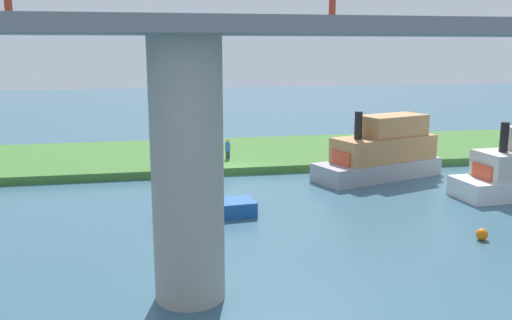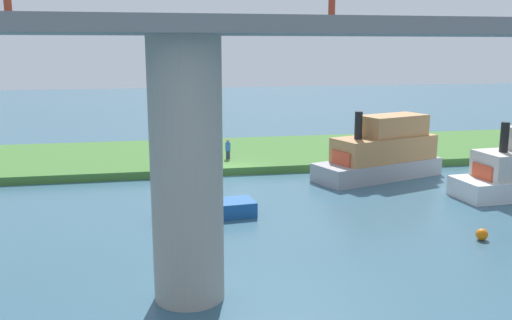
# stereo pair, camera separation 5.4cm
# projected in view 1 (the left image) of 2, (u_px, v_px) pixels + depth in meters

# --- Properties ---
(ground_plane) EXTENTS (160.00, 160.00, 0.00)m
(ground_plane) POSITION_uv_depth(u_px,v_px,m) (230.00, 176.00, 35.35)
(ground_plane) COLOR #386075
(grassy_bank) EXTENTS (80.00, 12.00, 0.50)m
(grassy_bank) POSITION_uv_depth(u_px,v_px,m) (218.00, 155.00, 41.07)
(grassy_bank) COLOR #427533
(grassy_bank) RESTS_ON ground
(bridge_pylon) EXTENTS (2.27, 2.27, 8.42)m
(bridge_pylon) POSITION_uv_depth(u_px,v_px,m) (188.00, 172.00, 17.37)
(bridge_pylon) COLOR #9E998E
(bridge_pylon) RESTS_ON ground
(bridge_span) EXTENTS (74.33, 4.30, 3.25)m
(bridge_span) POSITION_uv_depth(u_px,v_px,m) (184.00, 17.00, 16.44)
(bridge_span) COLOR slate
(bridge_span) RESTS_ON bridge_pylon
(person_on_bank) EXTENTS (0.43, 0.43, 1.39)m
(person_on_bank) POSITION_uv_depth(u_px,v_px,m) (228.00, 149.00, 38.10)
(person_on_bank) COLOR #2D334C
(person_on_bank) RESTS_ON grassy_bank
(mooring_post) EXTENTS (0.20, 0.20, 1.04)m
(mooring_post) POSITION_uv_depth(u_px,v_px,m) (156.00, 161.00, 34.93)
(mooring_post) COLOR brown
(mooring_post) RESTS_ON grassy_bank
(pontoon_yellow) EXTENTS (8.82, 5.33, 4.27)m
(pontoon_yellow) POSITION_uv_depth(u_px,v_px,m) (382.00, 153.00, 34.65)
(pontoon_yellow) COLOR #99999E
(pontoon_yellow) RESTS_ON ground
(motorboat_red) EXTENTS (4.82, 2.11, 1.56)m
(motorboat_red) POSITION_uv_depth(u_px,v_px,m) (203.00, 206.00, 26.58)
(motorboat_red) COLOR #195199
(motorboat_red) RESTS_ON ground
(marker_buoy) EXTENTS (0.50, 0.50, 0.50)m
(marker_buoy) POSITION_uv_depth(u_px,v_px,m) (482.00, 234.00, 23.53)
(marker_buoy) COLOR orange
(marker_buoy) RESTS_ON ground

